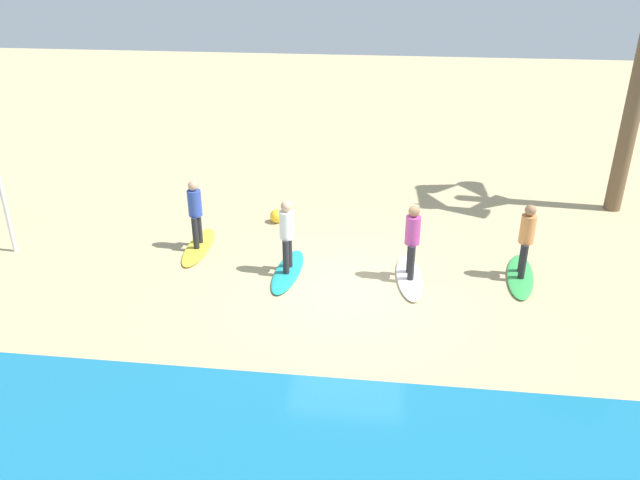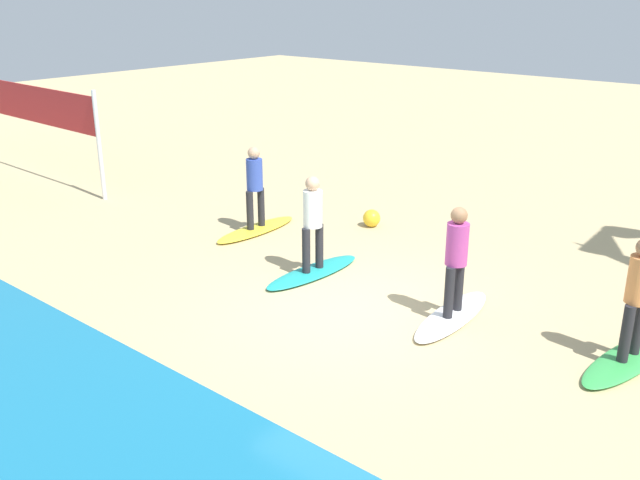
% 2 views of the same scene
% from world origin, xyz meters
% --- Properties ---
extents(ground_plane, '(60.00, 60.00, 0.00)m').
position_xyz_m(ground_plane, '(0.00, 0.00, 0.00)').
color(ground_plane, tan).
extents(surfboard_green, '(0.85, 2.16, 0.09)m').
position_xyz_m(surfboard_green, '(-3.67, -1.02, 0.04)').
color(surfboard_green, green).
rests_on(surfboard_green, ground).
extents(surfer_green, '(0.32, 0.46, 1.64)m').
position_xyz_m(surfer_green, '(-3.67, -1.02, 1.04)').
color(surfer_green, '#232328').
rests_on(surfer_green, surfboard_green).
extents(surfboard_white, '(0.72, 2.14, 0.09)m').
position_xyz_m(surfboard_white, '(-1.25, -0.68, 0.04)').
color(surfboard_white, white).
rests_on(surfboard_white, ground).
extents(surfer_white, '(0.32, 0.46, 1.64)m').
position_xyz_m(surfer_white, '(-1.25, -0.68, 1.04)').
color(surfer_white, '#232328').
rests_on(surfer_white, surfboard_white).
extents(surfboard_teal, '(0.68, 2.13, 0.09)m').
position_xyz_m(surfboard_teal, '(1.43, -0.63, 0.04)').
color(surfboard_teal, teal).
rests_on(surfboard_teal, ground).
extents(surfer_teal, '(0.32, 0.46, 1.64)m').
position_xyz_m(surfer_teal, '(1.43, -0.63, 1.04)').
color(surfer_teal, '#232328').
rests_on(surfer_teal, surfboard_teal).
extents(surfboard_yellow, '(0.61, 2.11, 0.09)m').
position_xyz_m(surfboard_yellow, '(3.76, -1.59, 0.04)').
color(surfboard_yellow, yellow).
rests_on(surfboard_yellow, ground).
extents(surfer_yellow, '(0.32, 0.46, 1.64)m').
position_xyz_m(surfer_yellow, '(3.76, -1.59, 1.04)').
color(surfer_yellow, '#232328').
rests_on(surfer_yellow, surfboard_yellow).
extents(volleyball_net, '(9.10, 0.31, 2.50)m').
position_xyz_m(volleyball_net, '(12.56, -1.03, 1.79)').
color(volleyball_net, silver).
rests_on(volleyball_net, ground).
extents(beach_ball, '(0.36, 0.36, 0.36)m').
position_xyz_m(beach_ball, '(2.18, -3.34, 0.18)').
color(beach_ball, yellow).
rests_on(beach_ball, ground).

